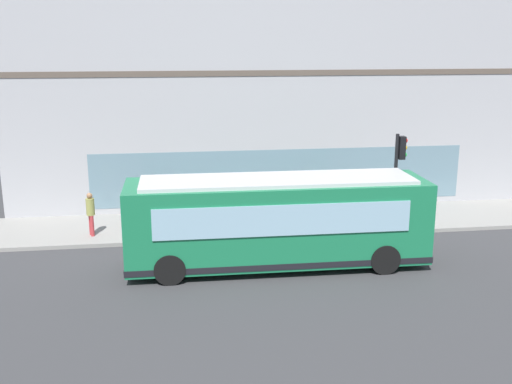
% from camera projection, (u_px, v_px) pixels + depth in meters
% --- Properties ---
extents(ground, '(120.00, 120.00, 0.00)m').
position_uv_depth(ground, '(314.00, 263.00, 20.83)').
color(ground, '#38383A').
extents(sidewalk_curb, '(3.94, 40.00, 0.15)m').
position_uv_depth(sidewalk_curb, '(289.00, 222.00, 25.19)').
color(sidewalk_curb, gray).
rests_on(sidewalk_curb, ground).
extents(building_corner, '(8.58, 23.74, 11.11)m').
position_uv_depth(building_corner, '(266.00, 80.00, 29.82)').
color(building_corner, '#A8A8AD').
rests_on(building_corner, ground).
extents(city_bus_nearside, '(2.68, 10.06, 3.07)m').
position_uv_depth(city_bus_nearside, '(277.00, 222.00, 20.17)').
color(city_bus_nearside, '#197247').
rests_on(city_bus_nearside, ground).
extents(traffic_light_near_corner, '(0.32, 0.49, 3.81)m').
position_uv_depth(traffic_light_near_corner, '(399.00, 163.00, 23.54)').
color(traffic_light_near_corner, black).
rests_on(traffic_light_near_corner, sidewalk_curb).
extents(fire_hydrant, '(0.35, 0.35, 0.74)m').
position_uv_depth(fire_hydrant, '(360.00, 212.00, 25.02)').
color(fire_hydrant, yellow).
rests_on(fire_hydrant, sidewalk_curb).
extents(pedestrian_near_hydrant, '(0.32, 0.32, 1.61)m').
position_uv_depth(pedestrian_near_hydrant, '(136.00, 198.00, 25.16)').
color(pedestrian_near_hydrant, gold).
rests_on(pedestrian_near_hydrant, sidewalk_curb).
extents(pedestrian_by_light_pole, '(0.32, 0.32, 1.70)m').
position_uv_depth(pedestrian_by_light_pole, '(91.00, 211.00, 23.00)').
color(pedestrian_by_light_pole, '#B23338').
rests_on(pedestrian_by_light_pole, sidewalk_curb).
extents(pedestrian_walking_along_curb, '(0.32, 0.32, 1.65)m').
position_uv_depth(pedestrian_walking_along_curb, '(316.00, 191.00, 26.23)').
color(pedestrian_walking_along_curb, black).
rests_on(pedestrian_walking_along_curb, sidewalk_curb).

